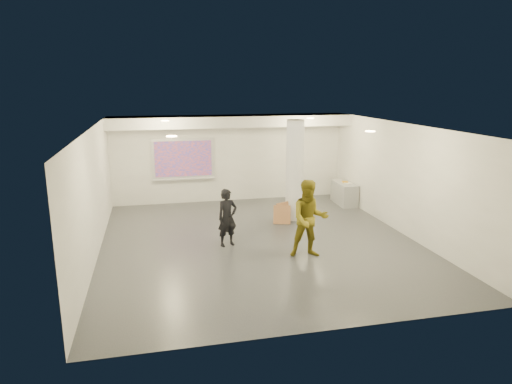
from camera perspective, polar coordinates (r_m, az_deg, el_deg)
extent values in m
cube|color=#37393F|center=(11.95, 0.43, -6.28)|extent=(8.00, 9.00, 0.01)
cube|color=white|center=(11.29, 0.46, 8.20)|extent=(8.00, 9.00, 0.01)
cube|color=silver|center=(15.86, -3.30, 4.25)|extent=(8.00, 0.01, 3.00)
cube|color=silver|center=(7.39, 8.53, -6.76)|extent=(8.00, 0.01, 3.00)
cube|color=silver|center=(11.32, -19.67, -0.28)|extent=(0.01, 9.00, 3.00)
cube|color=silver|center=(13.02, 17.84, 1.58)|extent=(0.01, 9.00, 3.00)
cube|color=silver|center=(15.17, -3.02, 8.85)|extent=(8.00, 1.10, 0.36)
cylinder|color=#FFD194|center=(13.49, -11.29, 8.72)|extent=(0.22, 0.22, 0.02)
cylinder|color=#FFD194|center=(14.31, 6.82, 9.14)|extent=(0.22, 0.22, 0.02)
cylinder|color=#FFD194|center=(9.51, -10.51, 6.86)|extent=(0.22, 0.22, 0.02)
cylinder|color=#FFD194|center=(10.64, 14.08, 7.37)|extent=(0.22, 0.22, 0.02)
cylinder|color=white|center=(13.62, 4.85, 2.69)|extent=(0.52, 0.52, 3.00)
cube|color=silver|center=(15.63, -9.08, 4.15)|extent=(2.10, 0.06, 1.40)
cube|color=#1139B2|center=(15.59, -9.07, 4.12)|extent=(1.90, 0.01, 1.20)
cube|color=silver|center=(15.70, -8.98, 1.60)|extent=(2.10, 0.08, 0.04)
cube|color=gray|center=(15.86, 10.98, -0.14)|extent=(0.58, 1.29, 0.74)
cube|color=white|center=(15.71, 11.33, 1.14)|extent=(0.31, 0.35, 0.02)
cube|color=gold|center=(15.80, 11.08, 1.24)|extent=(0.26, 0.31, 0.03)
cube|color=#A26B42|center=(13.58, 3.58, -2.52)|extent=(0.56, 0.37, 0.60)
cube|color=#A26B42|center=(13.40, 3.26, -2.85)|extent=(0.53, 0.30, 0.55)
imported|color=black|center=(11.51, -3.60, -3.22)|extent=(0.62, 0.51, 1.47)
imported|color=olive|center=(10.80, 6.69, -3.35)|extent=(0.99, 0.82, 1.86)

